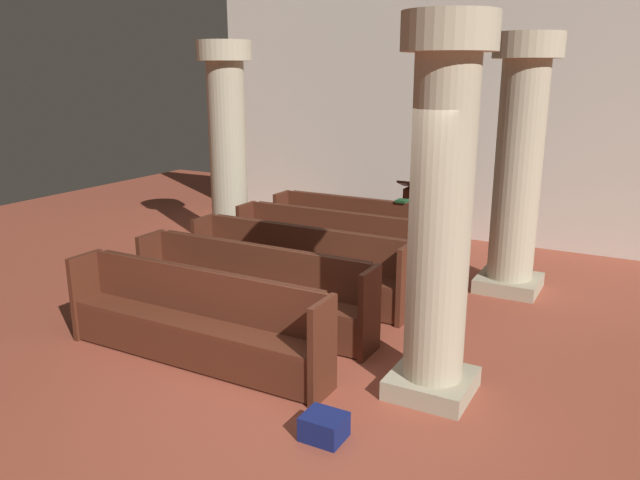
# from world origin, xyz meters

# --- Properties ---
(ground_plane) EXTENTS (19.20, 19.20, 0.00)m
(ground_plane) POSITION_xyz_m (0.00, 0.00, 0.00)
(ground_plane) COLOR #9E4733
(back_wall) EXTENTS (10.00, 0.16, 4.50)m
(back_wall) POSITION_xyz_m (0.00, 6.08, 2.25)
(back_wall) COLOR silver
(back_wall) RESTS_ON ground
(pew_row_0) EXTENTS (2.93, 0.47, 0.91)m
(pew_row_0) POSITION_xyz_m (-1.16, 4.07, 0.48)
(pew_row_0) COLOR #562819
(pew_row_0) RESTS_ON ground
(pew_row_1) EXTENTS (2.93, 0.46, 0.91)m
(pew_row_1) POSITION_xyz_m (-1.16, 3.09, 0.48)
(pew_row_1) COLOR #562819
(pew_row_1) RESTS_ON ground
(pew_row_2) EXTENTS (2.93, 0.46, 0.91)m
(pew_row_2) POSITION_xyz_m (-1.16, 2.10, 0.48)
(pew_row_2) COLOR #562819
(pew_row_2) RESTS_ON ground
(pew_row_3) EXTENTS (2.93, 0.47, 0.91)m
(pew_row_3) POSITION_xyz_m (-1.16, 1.12, 0.48)
(pew_row_3) COLOR #562819
(pew_row_3) RESTS_ON ground
(pew_row_4) EXTENTS (2.93, 0.46, 0.91)m
(pew_row_4) POSITION_xyz_m (-1.16, 0.13, 0.48)
(pew_row_4) COLOR #562819
(pew_row_4) RESTS_ON ground
(pillar_aisle_side) EXTENTS (0.84, 0.84, 3.23)m
(pillar_aisle_side) POSITION_xyz_m (1.08, 3.75, 1.68)
(pillar_aisle_side) COLOR tan
(pillar_aisle_side) RESTS_ON ground
(pillar_far_side) EXTENTS (0.84, 0.84, 3.23)m
(pillar_far_side) POSITION_xyz_m (-3.36, 3.68, 1.68)
(pillar_far_side) COLOR tan
(pillar_far_side) RESTS_ON ground
(pillar_aisle_rear) EXTENTS (0.76, 0.76, 3.23)m
(pillar_aisle_rear) POSITION_xyz_m (1.08, 0.66, 1.68)
(pillar_aisle_rear) COLOR tan
(pillar_aisle_rear) RESTS_ON ground
(lectern) EXTENTS (0.48, 0.45, 1.08)m
(lectern) POSITION_xyz_m (-0.80, 5.20, 0.45)
(lectern) COLOR #492215
(lectern) RESTS_ON ground
(hymn_book) EXTENTS (0.15, 0.18, 0.04)m
(hymn_book) POSITION_xyz_m (-0.64, 4.25, 0.93)
(hymn_book) COLOR #194723
(hymn_book) RESTS_ON pew_row_0
(kneeler_box_navy) EXTENTS (0.33, 0.29, 0.20)m
(kneeler_box_navy) POSITION_xyz_m (0.58, -0.44, 0.10)
(kneeler_box_navy) COLOR navy
(kneeler_box_navy) RESTS_ON ground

